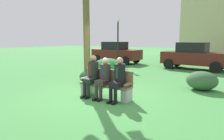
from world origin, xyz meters
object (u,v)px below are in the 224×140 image
object	(u,v)px
seated_man_left	(92,74)
shrub_near_bench	(108,68)
parked_car_far	(194,56)
street_lamp	(118,37)
park_bench	(106,85)
shrub_far_lawn	(91,77)
seated_man_right	(118,77)
parked_car_near	(116,52)
seated_man_middle	(104,76)
shrub_mid_lawn	(202,81)

from	to	relation	value
seated_man_left	shrub_near_bench	xyz separation A→B (m)	(-1.26, 2.85, -0.27)
parked_car_far	street_lamp	world-z (taller)	street_lamp
park_bench	shrub_near_bench	world-z (taller)	shrub_near_bench
parked_car_far	street_lamp	bearing A→B (deg)	-167.26
shrub_far_lawn	street_lamp	size ratio (longest dim) A/B	0.31
seated_man_right	shrub_far_lawn	bearing A→B (deg)	147.61
shrub_far_lawn	parked_car_near	distance (m)	7.92
seated_man_left	seated_man_middle	distance (m)	0.49
parked_car_far	seated_man_middle	bearing A→B (deg)	-97.72
street_lamp	park_bench	bearing A→B (deg)	-61.57
parked_car_near	parked_car_far	size ratio (longest dim) A/B	0.99
parked_car_far	shrub_near_bench	bearing A→B (deg)	-118.06
seated_man_right	parked_car_far	size ratio (longest dim) A/B	0.33
seated_man_middle	street_lamp	world-z (taller)	street_lamp
seated_man_right	parked_car_near	world-z (taller)	parked_car_near
shrub_far_lawn	parked_car_far	xyz separation A→B (m)	(2.70, 6.89, 0.52)
shrub_mid_lawn	shrub_near_bench	bearing A→B (deg)	179.84
seated_man_right	parked_car_near	xyz separation A→B (m)	(-5.35, 8.56, 0.10)
seated_man_right	shrub_far_lawn	distance (m)	2.54
seated_man_left	shrub_far_lawn	distance (m)	1.78
park_bench	parked_car_near	bearing A→B (deg)	119.78
seated_man_middle	street_lamp	bearing A→B (deg)	117.99
shrub_near_bench	street_lamp	bearing A→B (deg)	115.48
shrub_far_lawn	street_lamp	xyz separation A→B (m)	(-2.20, 5.79, 1.71)
seated_man_left	seated_man_right	bearing A→B (deg)	-0.11
seated_man_right	street_lamp	bearing A→B (deg)	121.21
park_bench	seated_man_right	distance (m)	0.63
seated_man_right	parked_car_far	bearing A→B (deg)	85.92
street_lamp	seated_man_middle	bearing A→B (deg)	-62.01
park_bench	seated_man_middle	size ratio (longest dim) A/B	1.37
park_bench	shrub_mid_lawn	distance (m)	3.66
shrub_far_lawn	parked_car_near	bearing A→B (deg)	114.16
shrub_mid_lawn	parked_car_far	distance (m)	5.58
park_bench	shrub_far_lawn	size ratio (longest dim) A/B	1.74
shrub_mid_lawn	street_lamp	distance (m)	7.75
park_bench	seated_man_middle	xyz separation A→B (m)	(-0.00, -0.12, 0.31)
shrub_near_bench	shrub_far_lawn	bearing A→B (deg)	-83.69
seated_man_left	shrub_far_lawn	bearing A→B (deg)	129.34
seated_man_left	street_lamp	distance (m)	7.95
seated_man_left	street_lamp	xyz separation A→B (m)	(-3.30, 7.12, 1.27)
shrub_far_lawn	parked_car_far	size ratio (longest dim) A/B	0.25
park_bench	street_lamp	distance (m)	8.13
park_bench	street_lamp	xyz separation A→B (m)	(-3.79, 7.01, 1.61)
shrub_far_lawn	parked_car_near	world-z (taller)	parked_car_near
shrub_far_lawn	street_lamp	distance (m)	6.42
seated_man_middle	shrub_mid_lawn	distance (m)	3.77
seated_man_right	shrub_far_lawn	size ratio (longest dim) A/B	1.30
parked_car_far	street_lamp	xyz separation A→B (m)	(-4.91, -1.11, 1.19)
park_bench	parked_car_far	distance (m)	8.20
parked_car_near	street_lamp	distance (m)	2.13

